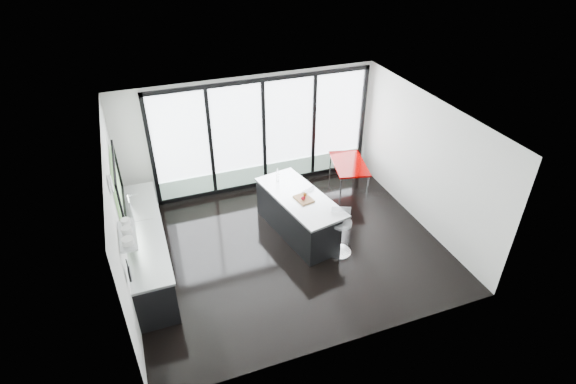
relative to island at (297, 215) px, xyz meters
name	(u,v)px	position (x,y,z in m)	size (l,w,h in m)	color
floor	(289,248)	(-0.34, -0.44, -0.45)	(6.00, 5.00, 0.00)	black
ceiling	(289,120)	(-0.34, -0.44, 2.35)	(6.00, 5.00, 0.00)	white
wall_back	(263,139)	(-0.07, 2.03, 0.82)	(6.00, 0.09, 2.80)	silver
wall_front	(350,279)	(-0.34, -2.94, 0.95)	(6.00, 0.00, 2.80)	silver
wall_left	(119,207)	(-3.32, -0.17, 1.11)	(0.26, 5.00, 2.80)	silver
wall_right	(425,163)	(2.66, -0.44, 0.95)	(0.00, 5.00, 2.80)	silver
counter_cabinets	(148,248)	(-3.02, -0.04, 0.01)	(0.69, 3.24, 1.36)	black
island	(297,215)	(0.00, 0.00, 0.00)	(1.33, 2.32, 1.16)	black
bar_stool_near	(340,237)	(0.56, -0.92, -0.07)	(0.48, 0.48, 0.77)	silver
bar_stool_far	(313,215)	(0.36, -0.03, -0.08)	(0.47, 0.47, 0.74)	silver
red_table	(348,175)	(1.81, 1.22, -0.11)	(0.74, 1.29, 0.69)	#7A0000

